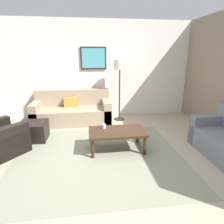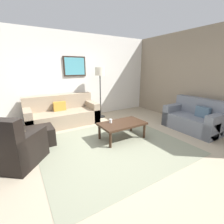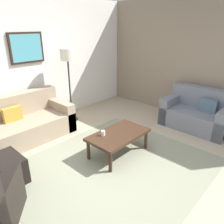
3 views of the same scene
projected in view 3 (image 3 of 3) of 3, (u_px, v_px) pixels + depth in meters
The scene contains 11 objects.
ground_plane at pixel (113, 168), 3.60m from camera, with size 8.00×8.00×0.00m, color tan.
rear_partition at pixel (25, 64), 4.71m from camera, with size 6.00×0.12×2.80m, color silver.
stone_feature_panel at pixel (200, 61), 5.11m from camera, with size 0.12×5.20×2.80m, color gray.
area_rug at pixel (113, 168), 3.60m from camera, with size 3.08×2.66×0.01m, color gray.
couch_main at pixel (17, 126), 4.39m from camera, with size 2.09×0.94×0.88m.
couch_loveseat at pixel (198, 114), 4.95m from camera, with size 0.83×1.43×0.88m.
ottoman at pixel (2, 172), 3.19m from camera, with size 0.56×0.56×0.40m, color black.
coffee_table at pixel (119, 136), 3.87m from camera, with size 1.10×0.64×0.41m.
cup at pixel (103, 133), 3.76m from camera, with size 0.07×0.07×0.09m, color white.
lamp_standing at pixel (68, 62), 4.87m from camera, with size 0.32×0.32×1.71m.
framed_artwork at pixel (27, 48), 4.56m from camera, with size 0.74×0.04×0.63m.
Camera 3 is at (-2.21, -2.01, 2.21)m, focal length 34.97 mm.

